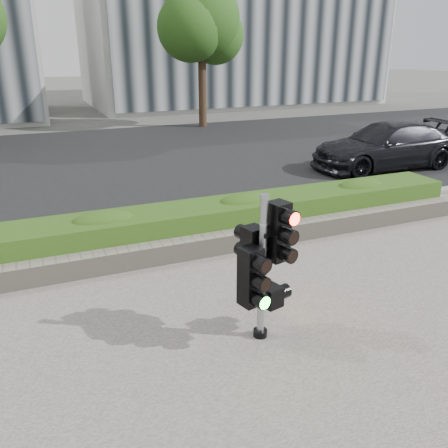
% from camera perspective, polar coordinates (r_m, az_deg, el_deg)
% --- Properties ---
extents(ground, '(120.00, 120.00, 0.00)m').
position_cam_1_polar(ground, '(6.68, 0.31, -10.59)').
color(ground, '#51514C').
rests_on(ground, ground).
extents(sidewalk, '(16.00, 11.00, 0.03)m').
position_cam_1_polar(sidewalk, '(4.95, 12.97, -24.05)').
color(sidewalk, '#9E9389').
rests_on(sidewalk, ground).
extents(road, '(60.00, 13.00, 0.02)m').
position_cam_1_polar(road, '(15.80, -14.34, 7.27)').
color(road, black).
rests_on(road, ground).
extents(curb, '(60.00, 0.25, 0.12)m').
position_cam_1_polar(curb, '(9.34, -7.37, -0.97)').
color(curb, gray).
rests_on(curb, ground).
extents(stone_wall, '(12.00, 0.32, 0.34)m').
position_cam_1_polar(stone_wall, '(8.18, -4.98, -3.01)').
color(stone_wall, gray).
rests_on(stone_wall, sidewalk).
extents(hedge, '(12.00, 1.00, 0.68)m').
position_cam_1_polar(hedge, '(8.69, -6.36, -0.40)').
color(hedge, '#578328').
rests_on(hedge, sidewalk).
extents(building_right, '(18.00, 10.00, 12.00)m').
position_cam_1_polar(building_right, '(33.13, 0.70, 24.89)').
color(building_right, '#B7B7B2').
rests_on(building_right, ground).
extents(tree_right, '(4.10, 3.58, 6.53)m').
position_cam_1_polar(tree_right, '(22.23, -2.83, 23.12)').
color(tree_right, black).
rests_on(tree_right, ground).
extents(traffic_signal, '(0.68, 0.56, 1.87)m').
position_cam_1_polar(traffic_signal, '(5.69, 4.65, -4.38)').
color(traffic_signal, black).
rests_on(traffic_signal, sidewalk).
extents(car_dark, '(4.72, 2.09, 1.35)m').
position_cam_1_polar(car_dark, '(15.17, 18.94, 8.92)').
color(car_dark, black).
rests_on(car_dark, road).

